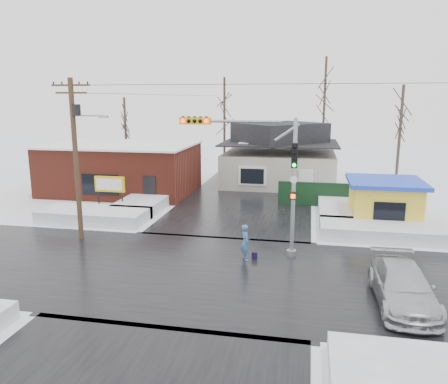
% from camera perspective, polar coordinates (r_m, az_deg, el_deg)
% --- Properties ---
extents(ground, '(120.00, 120.00, 0.00)m').
position_cam_1_polar(ground, '(20.65, -2.95, -10.42)').
color(ground, white).
rests_on(ground, ground).
extents(road_ns, '(10.00, 120.00, 0.02)m').
position_cam_1_polar(road_ns, '(20.64, -2.95, -10.39)').
color(road_ns, black).
rests_on(road_ns, ground).
extents(road_ew, '(120.00, 10.00, 0.02)m').
position_cam_1_polar(road_ew, '(20.64, -2.95, -10.39)').
color(road_ew, black).
rests_on(road_ew, ground).
extents(snowbank_nw, '(7.00, 3.00, 0.80)m').
position_cam_1_polar(snowbank_nw, '(29.89, -16.60, -2.93)').
color(snowbank_nw, white).
rests_on(snowbank_nw, ground).
extents(snowbank_ne, '(7.00, 3.00, 0.80)m').
position_cam_1_polar(snowbank_ne, '(26.91, 19.91, -4.81)').
color(snowbank_ne, white).
rests_on(snowbank_ne, ground).
extents(snowbank_nside_w, '(3.00, 8.00, 0.80)m').
position_cam_1_polar(snowbank_nside_w, '(33.50, -9.63, -0.98)').
color(snowbank_nside_w, white).
rests_on(snowbank_nside_w, ground).
extents(snowbank_nside_e, '(3.00, 8.00, 0.80)m').
position_cam_1_polar(snowbank_nside_e, '(31.48, 14.99, -2.08)').
color(snowbank_nside_e, white).
rests_on(snowbank_nside_e, ground).
extents(traffic_signal, '(6.05, 0.68, 7.00)m').
position_cam_1_polar(traffic_signal, '(21.83, 5.04, 3.20)').
color(traffic_signal, gray).
rests_on(traffic_signal, ground).
extents(utility_pole, '(3.15, 0.44, 9.00)m').
position_cam_1_polar(utility_pole, '(25.50, -18.72, 5.20)').
color(utility_pole, '#382619').
rests_on(utility_pole, ground).
extents(brick_building, '(12.20, 8.20, 4.12)m').
position_cam_1_polar(brick_building, '(38.33, -13.22, 3.07)').
color(brick_building, maroon).
rests_on(brick_building, ground).
extents(marquee_sign, '(2.20, 0.21, 2.55)m').
position_cam_1_polar(marquee_sign, '(31.72, -14.70, 0.86)').
color(marquee_sign, black).
rests_on(marquee_sign, ground).
extents(house, '(10.40, 8.40, 5.76)m').
position_cam_1_polar(house, '(40.91, 7.27, 4.63)').
color(house, beige).
rests_on(house, ground).
extents(kiosk, '(4.60, 4.60, 2.88)m').
position_cam_1_polar(kiosk, '(29.59, 20.17, -1.20)').
color(kiosk, yellow).
rests_on(kiosk, ground).
extents(fence, '(8.00, 0.12, 1.80)m').
position_cam_1_polar(fence, '(33.28, 13.96, -0.38)').
color(fence, black).
rests_on(fence, ground).
extents(tree_far_left, '(3.00, 3.00, 10.00)m').
position_cam_1_polar(tree_far_left, '(45.32, 0.05, 12.21)').
color(tree_far_left, '#332821').
rests_on(tree_far_left, ground).
extents(tree_far_mid, '(3.00, 3.00, 12.00)m').
position_cam_1_polar(tree_far_mid, '(46.52, 13.10, 13.87)').
color(tree_far_mid, '#332821').
rests_on(tree_far_mid, ground).
extents(tree_far_right, '(3.00, 3.00, 9.00)m').
position_cam_1_polar(tree_far_right, '(39.17, 22.22, 10.17)').
color(tree_far_right, '#332821').
rests_on(tree_far_right, ground).
extents(tree_far_west, '(3.00, 3.00, 8.00)m').
position_cam_1_polar(tree_far_west, '(46.44, -12.83, 9.95)').
color(tree_far_west, '#332821').
rests_on(tree_far_west, ground).
extents(pedestrian, '(0.67, 0.78, 1.81)m').
position_cam_1_polar(pedestrian, '(21.80, 2.80, -6.62)').
color(pedestrian, '#3A65A2').
rests_on(pedestrian, ground).
extents(car, '(2.20, 5.20, 1.50)m').
position_cam_1_polar(car, '(18.71, 22.30, -11.35)').
color(car, '#B6BABE').
rests_on(car, ground).
extents(shopping_bag, '(0.28, 0.13, 0.35)m').
position_cam_1_polar(shopping_bag, '(22.13, 4.01, -8.36)').
color(shopping_bag, black).
rests_on(shopping_bag, ground).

